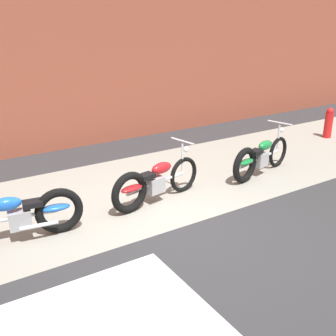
{
  "coord_description": "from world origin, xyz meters",
  "views": [
    {
      "loc": [
        -3.13,
        -4.6,
        3.09
      ],
      "look_at": [
        0.26,
        0.69,
        0.75
      ],
      "focal_mm": 42.64,
      "sensor_mm": 36.0,
      "label": 1
    }
  ],
  "objects": [
    {
      "name": "sidewalk_slab",
      "position": [
        0.0,
        1.75,
        0.0
      ],
      "size": [
        36.0,
        3.5,
        0.01
      ],
      "primitive_type": "cube",
      "color": "gray",
      "rests_on": "ground"
    },
    {
      "name": "fire_hydrant",
      "position": [
        6.42,
        2.06,
        0.42
      ],
      "size": [
        0.22,
        0.22,
        0.84
      ],
      "color": "red",
      "rests_on": "ground"
    },
    {
      "name": "motorcycle_red",
      "position": [
        0.12,
        1.01,
        0.4
      ],
      "size": [
        1.99,
        0.66,
        1.03
      ],
      "rotation": [
        0.0,
        0.0,
        0.19
      ],
      "color": "black",
      "rests_on": "ground"
    },
    {
      "name": "motorcycle_blue",
      "position": [
        -2.07,
        0.96,
        0.4
      ],
      "size": [
        2.0,
        0.64,
        1.03
      ],
      "rotation": [
        0.0,
        0.0,
        3.0
      ],
      "color": "black",
      "rests_on": "ground"
    },
    {
      "name": "motorcycle_green",
      "position": [
        2.67,
        0.98,
        0.4
      ],
      "size": [
        1.98,
        0.72,
        1.03
      ],
      "rotation": [
        0.0,
        0.0,
        0.23
      ],
      "color": "black",
      "rests_on": "ground"
    },
    {
      "name": "brick_building_wall",
      "position": [
        0.0,
        5.2,
        3.19
      ],
      "size": [
        36.0,
        0.5,
        6.38
      ],
      "primitive_type": "cube",
      "color": "brown",
      "rests_on": "ground"
    },
    {
      "name": "ground_plane",
      "position": [
        0.0,
        0.0,
        0.0
      ],
      "size": [
        80.0,
        80.0,
        0.0
      ],
      "primitive_type": "plane",
      "color": "#2D2D30"
    }
  ]
}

